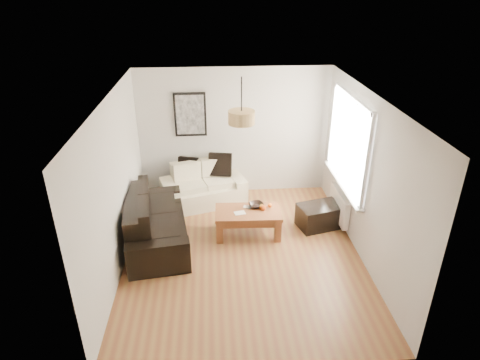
{
  "coord_description": "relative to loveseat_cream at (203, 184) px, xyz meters",
  "views": [
    {
      "loc": [
        -0.45,
        -5.55,
        4.08
      ],
      "look_at": [
        0.0,
        0.6,
        1.05
      ],
      "focal_mm": 30.81,
      "sensor_mm": 36.0,
      "label": 1
    }
  ],
  "objects": [
    {
      "name": "pendant_shade",
      "position": [
        0.65,
        -1.48,
        1.84
      ],
      "size": [
        0.4,
        0.4,
        0.2
      ],
      "primitive_type": "cylinder",
      "color": "tan",
      "rests_on": "ceiling"
    },
    {
      "name": "orange_c",
      "position": [
        1.03,
        -1.16,
        0.11
      ],
      "size": [
        0.1,
        0.1,
        0.09
      ],
      "primitive_type": "sphere",
      "rotation": [
        0.0,
        0.0,
        -0.17
      ],
      "color": "orange",
      "rests_on": "fruit_bowl"
    },
    {
      "name": "coffee_table",
      "position": [
        0.78,
        -1.22,
        -0.16
      ],
      "size": [
        1.16,
        0.66,
        0.46
      ],
      "primitive_type": null,
      "rotation": [
        0.0,
        0.0,
        -0.03
      ],
      "color": "brown",
      "rests_on": "floor"
    },
    {
      "name": "wall_front",
      "position": [
        0.65,
        -4.03,
        0.91
      ],
      "size": [
        3.8,
        0.04,
        2.6
      ],
      "primitive_type": null,
      "color": "silver",
      "rests_on": "floor"
    },
    {
      "name": "cushion_right",
      "position": [
        0.35,
        0.19,
        0.34
      ],
      "size": [
        0.48,
        0.22,
        0.46
      ],
      "primitive_type": "cube",
      "rotation": [
        0.0,
        0.0,
        -0.18
      ],
      "color": "black",
      "rests_on": "loveseat_cream"
    },
    {
      "name": "floor",
      "position": [
        0.65,
        -1.78,
        -0.39
      ],
      "size": [
        4.5,
        4.5,
        0.0
      ],
      "primitive_type": "plane",
      "color": "brown",
      "rests_on": "ground"
    },
    {
      "name": "wall_back",
      "position": [
        0.65,
        0.47,
        0.91
      ],
      "size": [
        3.8,
        0.04,
        2.6
      ],
      "primitive_type": null,
      "color": "silver",
      "rests_on": "floor"
    },
    {
      "name": "sofa_leather",
      "position": [
        -0.78,
        -1.34,
        0.03
      ],
      "size": [
        1.22,
        2.07,
        0.85
      ],
      "primitive_type": null,
      "rotation": [
        0.0,
        0.0,
        1.71
      ],
      "color": "black",
      "rests_on": "floor"
    },
    {
      "name": "wall_left",
      "position": [
        -1.25,
        -1.78,
        0.91
      ],
      "size": [
        0.04,
        4.5,
        2.6
      ],
      "primitive_type": null,
      "color": "silver",
      "rests_on": "floor"
    },
    {
      "name": "ceiling",
      "position": [
        0.65,
        -1.78,
        2.21
      ],
      "size": [
        3.8,
        4.5,
        0.0
      ],
      "primitive_type": null,
      "color": "white",
      "rests_on": "floor"
    },
    {
      "name": "ottoman",
      "position": [
        2.1,
        -1.06,
        -0.18
      ],
      "size": [
        0.85,
        0.66,
        0.43
      ],
      "primitive_type": "cube",
      "rotation": [
        0.0,
        0.0,
        0.26
      ],
      "color": "black",
      "rests_on": "floor"
    },
    {
      "name": "loveseat_cream",
      "position": [
        0.0,
        0.0,
        0.0
      ],
      "size": [
        1.77,
        1.29,
        0.79
      ],
      "primitive_type": null,
      "rotation": [
        0.0,
        0.0,
        0.29
      ],
      "color": "beige",
      "rests_on": "floor"
    },
    {
      "name": "radiator",
      "position": [
        2.47,
        -0.98,
        -0.01
      ],
      "size": [
        0.1,
        0.9,
        0.52
      ],
      "primitive_type": "cube",
      "color": "white",
      "rests_on": "wall_right"
    },
    {
      "name": "fruit_bowl",
      "position": [
        0.94,
        -1.07,
        0.1
      ],
      "size": [
        0.31,
        0.31,
        0.06
      ],
      "primitive_type": "imported",
      "rotation": [
        0.0,
        0.0,
        0.32
      ],
      "color": "black",
      "rests_on": "coffee_table"
    },
    {
      "name": "papers",
      "position": [
        0.64,
        -1.27,
        0.07
      ],
      "size": [
        0.21,
        0.17,
        0.01
      ],
      "primitive_type": "cube",
      "rotation": [
        0.0,
        0.0,
        0.2
      ],
      "color": "beige",
      "rests_on": "coffee_table"
    },
    {
      "name": "wall_right",
      "position": [
        2.55,
        -1.78,
        0.91
      ],
      "size": [
        0.04,
        4.5,
        2.6
      ],
      "primitive_type": null,
      "color": "silver",
      "rests_on": "floor"
    },
    {
      "name": "poster",
      "position": [
        -0.2,
        0.44,
        1.31
      ],
      "size": [
        0.62,
        0.04,
        0.87
      ],
      "primitive_type": null,
      "color": "black",
      "rests_on": "wall_back"
    },
    {
      "name": "orange_a",
      "position": [
        1.05,
        -1.2,
        0.11
      ],
      "size": [
        0.11,
        0.11,
        0.09
      ],
      "primitive_type": "sphere",
      "rotation": [
        0.0,
        0.0,
        -0.21
      ],
      "color": "#D74A12",
      "rests_on": "fruit_bowl"
    },
    {
      "name": "window_bay",
      "position": [
        2.51,
        -0.98,
        1.21
      ],
      "size": [
        0.14,
        1.9,
        1.6
      ],
      "primitive_type": null,
      "color": "white",
      "rests_on": "wall_right"
    },
    {
      "name": "orange_b",
      "position": [
        1.17,
        -1.12,
        0.11
      ],
      "size": [
        0.1,
        0.1,
        0.07
      ],
      "primitive_type": "sphere",
      "rotation": [
        0.0,
        0.0,
        -0.33
      ],
      "color": "orange",
      "rests_on": "fruit_bowl"
    },
    {
      "name": "cushion_left",
      "position": [
        -0.29,
        0.19,
        0.31
      ],
      "size": [
        0.41,
        0.23,
        0.39
      ],
      "primitive_type": "cube",
      "rotation": [
        0.0,
        0.0,
        -0.3
      ],
      "color": "black",
      "rests_on": "loveseat_cream"
    }
  ]
}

